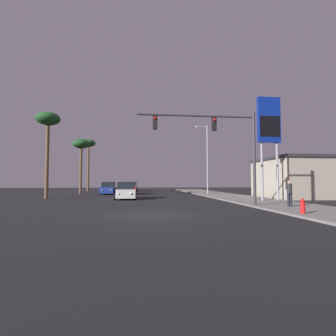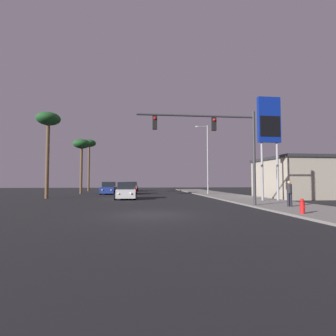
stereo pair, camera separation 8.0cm
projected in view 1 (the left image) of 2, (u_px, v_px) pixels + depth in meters
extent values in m
plane|color=black|center=(151.00, 215.00, 13.71)|extent=(120.00, 120.00, 0.00)
cube|color=gray|center=(246.00, 199.00, 24.72)|extent=(5.00, 60.00, 0.12)
cube|color=#B2A893|center=(311.00, 179.00, 28.41)|extent=(10.00, 8.00, 4.00)
cube|color=#2D2D33|center=(310.00, 159.00, 28.52)|extent=(10.30, 8.30, 0.30)
cube|color=maroon|center=(129.00, 190.00, 36.32)|extent=(1.91, 4.25, 0.80)
cube|color=black|center=(129.00, 184.00, 36.50)|extent=(1.65, 2.04, 0.70)
cylinder|color=black|center=(122.00, 192.00, 34.91)|extent=(0.24, 0.64, 0.64)
cylinder|color=black|center=(135.00, 192.00, 35.11)|extent=(0.24, 0.64, 0.64)
cylinder|color=black|center=(123.00, 191.00, 37.49)|extent=(0.24, 0.64, 0.64)
cylinder|color=black|center=(136.00, 191.00, 37.70)|extent=(0.24, 0.64, 0.64)
sphere|color=#F2EACC|center=(124.00, 190.00, 34.15)|extent=(0.18, 0.18, 0.18)
sphere|color=#F2EACC|center=(133.00, 190.00, 34.28)|extent=(0.18, 0.18, 0.18)
cube|color=silver|center=(126.00, 193.00, 25.84)|extent=(1.93, 4.25, 0.80)
cube|color=black|center=(126.00, 186.00, 26.03)|extent=(1.66, 2.05, 0.70)
cylinder|color=black|center=(115.00, 197.00, 24.43)|extent=(0.24, 0.64, 0.64)
cylinder|color=black|center=(135.00, 197.00, 24.64)|extent=(0.24, 0.64, 0.64)
cylinder|color=black|center=(118.00, 195.00, 27.02)|extent=(0.24, 0.64, 0.64)
cylinder|color=black|center=(135.00, 195.00, 27.22)|extent=(0.24, 0.64, 0.64)
sphere|color=#F2EACC|center=(119.00, 194.00, 23.67)|extent=(0.18, 0.18, 0.18)
sphere|color=#F2EACC|center=(131.00, 194.00, 23.80)|extent=(0.18, 0.18, 0.18)
cube|color=navy|center=(108.00, 190.00, 35.58)|extent=(1.90, 4.24, 0.80)
cube|color=black|center=(109.00, 184.00, 35.77)|extent=(1.65, 2.04, 0.70)
cylinder|color=black|center=(100.00, 192.00, 34.17)|extent=(0.24, 0.64, 0.64)
cylinder|color=black|center=(114.00, 192.00, 34.38)|extent=(0.24, 0.64, 0.64)
cylinder|color=black|center=(103.00, 191.00, 36.76)|extent=(0.24, 0.64, 0.64)
cylinder|color=black|center=(116.00, 191.00, 36.96)|extent=(0.24, 0.64, 0.64)
sphere|color=#F2EACC|center=(102.00, 190.00, 33.41)|extent=(0.18, 0.18, 0.18)
sphere|color=#F2EACC|center=(111.00, 190.00, 33.54)|extent=(0.18, 0.18, 0.18)
cube|color=slate|center=(132.00, 188.00, 46.59)|extent=(1.96, 4.27, 0.80)
cube|color=black|center=(132.00, 184.00, 46.78)|extent=(1.68, 2.06, 0.70)
cylinder|color=black|center=(126.00, 190.00, 45.19)|extent=(0.24, 0.64, 0.64)
cylinder|color=black|center=(137.00, 190.00, 45.39)|extent=(0.24, 0.64, 0.64)
cylinder|color=black|center=(127.00, 189.00, 47.77)|extent=(0.24, 0.64, 0.64)
cylinder|color=black|center=(137.00, 189.00, 47.98)|extent=(0.24, 0.64, 0.64)
sphere|color=#F2EACC|center=(128.00, 188.00, 44.43)|extent=(0.18, 0.18, 0.18)
sphere|color=#F2EACC|center=(135.00, 188.00, 44.56)|extent=(0.18, 0.18, 0.18)
cylinder|color=#38383D|center=(254.00, 158.00, 18.16)|extent=(0.20, 0.20, 6.50)
cylinder|color=#38383D|center=(197.00, 116.00, 17.85)|extent=(8.12, 0.14, 0.14)
cube|color=black|center=(214.00, 124.00, 17.96)|extent=(0.30, 0.24, 0.90)
sphere|color=red|center=(215.00, 120.00, 17.83)|extent=(0.20, 0.20, 0.20)
cube|color=black|center=(155.00, 123.00, 17.50)|extent=(0.30, 0.24, 0.90)
sphere|color=red|center=(155.00, 118.00, 17.37)|extent=(0.20, 0.20, 0.20)
cylinder|color=#99999E|center=(207.00, 159.00, 34.33)|extent=(0.18, 0.18, 9.00)
cylinder|color=#99999E|center=(202.00, 127.00, 34.47)|extent=(1.40, 0.10, 0.10)
ellipsoid|color=silver|center=(197.00, 127.00, 34.39)|extent=(0.50, 0.24, 0.20)
cylinder|color=#99999E|center=(262.00, 171.00, 22.60)|extent=(0.20, 0.20, 5.00)
cylinder|color=#99999E|center=(277.00, 171.00, 22.76)|extent=(0.20, 0.20, 5.00)
cube|color=navy|center=(269.00, 120.00, 22.91)|extent=(2.00, 0.40, 4.00)
cube|color=black|center=(270.00, 126.00, 22.67)|extent=(1.80, 0.03, 1.80)
cylinder|color=red|center=(303.00, 208.00, 13.25)|extent=(0.24, 0.24, 0.60)
sphere|color=red|center=(302.00, 200.00, 13.27)|extent=(0.20, 0.20, 0.20)
cylinder|color=red|center=(305.00, 207.00, 13.09)|extent=(0.08, 0.10, 0.08)
cylinder|color=#23232D|center=(288.00, 200.00, 17.00)|extent=(0.16, 0.16, 0.85)
cylinder|color=#23232D|center=(291.00, 200.00, 17.02)|extent=(0.16, 0.16, 0.85)
cylinder|color=#262628|center=(289.00, 189.00, 17.05)|extent=(0.32, 0.32, 0.60)
sphere|color=tan|center=(289.00, 182.00, 17.07)|extent=(0.22, 0.22, 0.22)
cylinder|color=brown|center=(81.00, 170.00, 36.71)|extent=(0.36, 0.36, 6.57)
ellipsoid|color=#1E5123|center=(81.00, 144.00, 36.91)|extent=(2.40, 2.40, 1.32)
cylinder|color=brown|center=(88.00, 168.00, 46.58)|extent=(0.36, 0.36, 8.10)
ellipsoid|color=#1E5123|center=(89.00, 143.00, 46.81)|extent=(2.40, 2.40, 1.32)
cylinder|color=brown|center=(47.00, 161.00, 26.68)|extent=(0.36, 0.36, 7.72)
ellipsoid|color=#1E5123|center=(48.00, 119.00, 26.90)|extent=(2.40, 2.40, 1.32)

